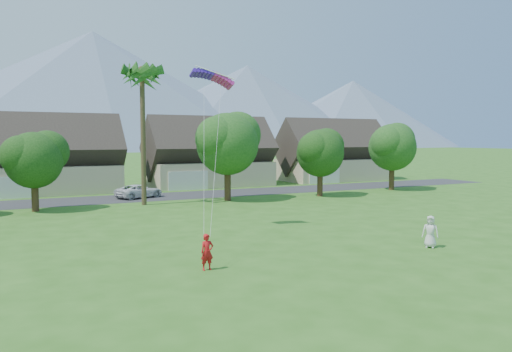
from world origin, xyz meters
TOP-DOWN VIEW (x-y plane):
  - ground at (0.00, 0.00)m, footprint 500.00×500.00m
  - street at (0.00, 34.00)m, footprint 90.00×7.00m
  - kite_flyer at (-5.01, 5.01)m, footprint 0.61×0.40m
  - watcher at (7.65, 3.88)m, footprint 0.98×1.03m
  - parked_car at (-1.11, 34.00)m, footprint 5.37×4.00m
  - mountain_ridge at (10.40, 260.00)m, footprint 540.00×240.00m
  - houses_row at (0.49, 42.99)m, footprint 72.75×8.19m
  - tree_row at (-1.14, 27.92)m, footprint 62.27×6.67m
  - fan_palm at (-2.00, 28.50)m, footprint 3.00×3.00m
  - parafoil_kite at (-0.92, 14.41)m, footprint 2.92×1.22m

SIDE VIEW (x-z plane):
  - ground at x=0.00m, z-range 0.00..0.00m
  - street at x=0.00m, z-range 0.00..0.01m
  - parked_car at x=-1.11m, z-range 0.00..1.36m
  - kite_flyer at x=-5.01m, z-range 0.00..1.67m
  - watcher at x=7.65m, z-range 0.00..1.77m
  - houses_row at x=0.49m, z-range -0.99..7.87m
  - tree_row at x=-1.14m, z-range 0.66..9.11m
  - parafoil_kite at x=-0.92m, z-range 9.77..10.27m
  - fan_palm at x=-2.00m, z-range 4.90..18.70m
  - mountain_ridge at x=10.40m, z-range -5.93..64.07m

